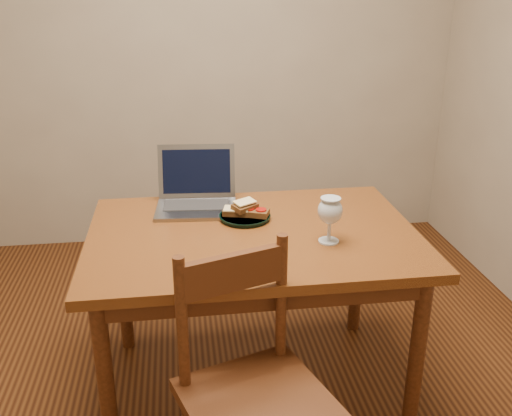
{
  "coord_description": "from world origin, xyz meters",
  "views": [
    {
      "loc": [
        -0.2,
        -2.08,
        1.67
      ],
      "look_at": [
        0.1,
        0.07,
        0.8
      ],
      "focal_mm": 40.0,
      "sensor_mm": 36.0,
      "label": 1
    }
  ],
  "objects": [
    {
      "name": "floor",
      "position": [
        0.0,
        0.0,
        -0.01
      ],
      "size": [
        3.2,
        3.2,
        0.02
      ],
      "primitive_type": "cube",
      "color": "black",
      "rests_on": "ground"
    },
    {
      "name": "back_wall",
      "position": [
        0.0,
        1.61,
        1.3
      ],
      "size": [
        3.2,
        0.02,
        2.6
      ],
      "primitive_type": "cube",
      "color": "gray",
      "rests_on": "floor"
    },
    {
      "name": "front_wall",
      "position": [
        0.0,
        -1.61,
        1.3
      ],
      "size": [
        3.2,
        0.02,
        2.6
      ],
      "primitive_type": "cube",
      "color": "gray",
      "rests_on": "floor"
    },
    {
      "name": "table",
      "position": [
        0.07,
        -0.03,
        0.65
      ],
      "size": [
        1.3,
        0.9,
        0.74
      ],
      "color": "#451E0B",
      "rests_on": "floor"
    },
    {
      "name": "chair",
      "position": [
        -0.01,
        -0.64,
        0.5
      ],
      "size": [
        0.54,
        0.53,
        0.46
      ],
      "rotation": [
        0.0,
        0.0,
        0.33
      ],
      "color": "#34190A",
      "rests_on": "floor"
    },
    {
      "name": "plate",
      "position": [
        0.06,
        0.1,
        0.75
      ],
      "size": [
        0.22,
        0.22,
        0.02
      ],
      "primitive_type": "cylinder",
      "color": "black",
      "rests_on": "table"
    },
    {
      "name": "sandwich_cheese",
      "position": [
        0.02,
        0.11,
        0.77
      ],
      "size": [
        0.12,
        0.09,
        0.03
      ],
      "primitive_type": null,
      "rotation": [
        0.0,
        0.0,
        -0.26
      ],
      "color": "#381E0C",
      "rests_on": "plate"
    },
    {
      "name": "sandwich_tomato",
      "position": [
        0.1,
        0.09,
        0.78
      ],
      "size": [
        0.13,
        0.1,
        0.03
      ],
      "primitive_type": null,
      "rotation": [
        0.0,
        0.0,
        -0.38
      ],
      "color": "#381E0C",
      "rests_on": "plate"
    },
    {
      "name": "sandwich_top",
      "position": [
        0.06,
        0.11,
        0.8
      ],
      "size": [
        0.12,
        0.11,
        0.03
      ],
      "primitive_type": null,
      "rotation": [
        0.0,
        0.0,
        0.62
      ],
      "color": "#381E0C",
      "rests_on": "plate"
    },
    {
      "name": "milk_glass",
      "position": [
        0.35,
        -0.17,
        0.83
      ],
      "size": [
        0.09,
        0.09,
        0.18
      ],
      "primitive_type": null,
      "color": "white",
      "rests_on": "table"
    },
    {
      "name": "laptop",
      "position": [
        -0.13,
        0.29,
        0.81
      ],
      "size": [
        0.37,
        0.34,
        0.25
      ],
      "rotation": [
        0.0,
        0.0,
        -0.08
      ],
      "color": "slate",
      "rests_on": "table"
    }
  ]
}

